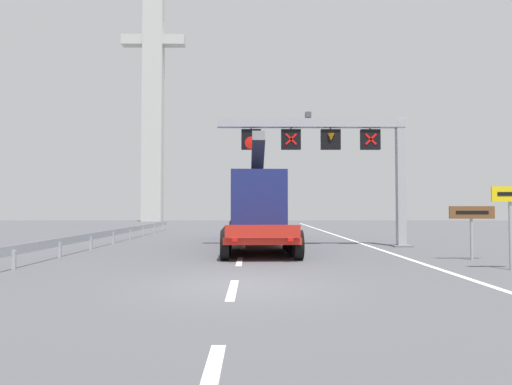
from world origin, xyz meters
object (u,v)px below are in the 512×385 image
at_px(overhead_lane_gantry, 336,145).
at_px(bridge_pylon_distant, 153,73).
at_px(tourist_info_sign_brown, 472,218).
at_px(exit_sign_yellow, 511,208).
at_px(heavy_haul_truck_red, 255,207).

relative_size(overhead_lane_gantry, bridge_pylon_distant, 0.23).
distance_m(tourist_info_sign_brown, bridge_pylon_distant, 55.19).
bearing_deg(tourist_info_sign_brown, exit_sign_yellow, -91.57).
height_order(overhead_lane_gantry, bridge_pylon_distant, bridge_pylon_distant).
xyz_separation_m(overhead_lane_gantry, bridge_pylon_distant, (-18.40, 40.81, 16.21)).
height_order(overhead_lane_gantry, heavy_haul_truck_red, overhead_lane_gantry).
bearing_deg(overhead_lane_gantry, bridge_pylon_distant, 114.26).
bearing_deg(exit_sign_yellow, tourist_info_sign_brown, 88.43).
relative_size(overhead_lane_gantry, tourist_info_sign_brown, 4.84).
bearing_deg(heavy_haul_truck_red, bridge_pylon_distant, 110.24).
bearing_deg(overhead_lane_gantry, tourist_info_sign_brown, -54.90).
bearing_deg(exit_sign_yellow, overhead_lane_gantry, 115.27).
bearing_deg(overhead_lane_gantry, exit_sign_yellow, -64.73).
relative_size(heavy_haul_truck_red, tourist_info_sign_brown, 7.12).
xyz_separation_m(exit_sign_yellow, bridge_pylon_distant, (-22.28, 49.03, 19.37)).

